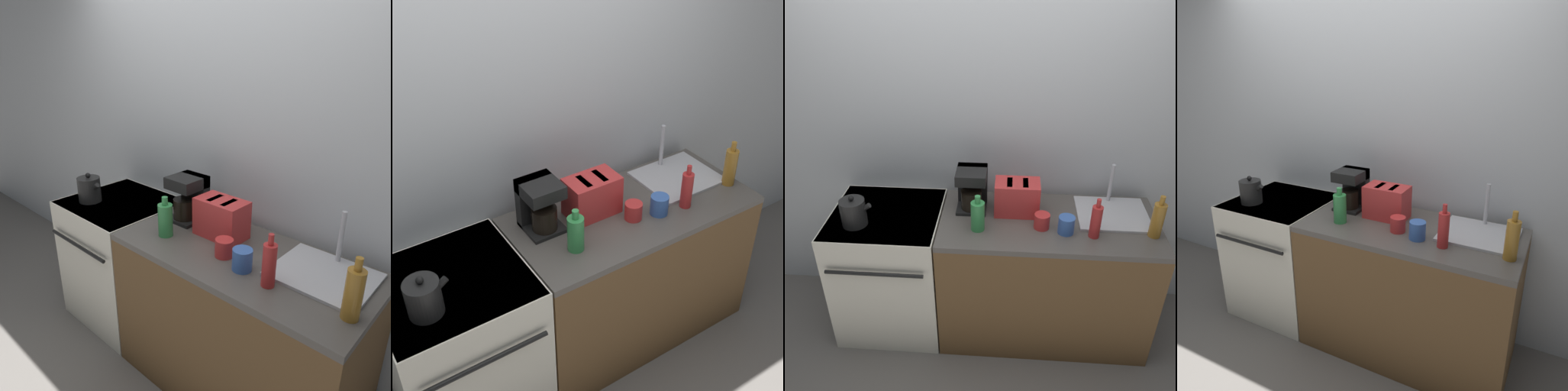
# 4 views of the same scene
# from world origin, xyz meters

# --- Properties ---
(ground_plane) EXTENTS (12.00, 12.00, 0.00)m
(ground_plane) POSITION_xyz_m (0.00, 0.00, 0.00)
(ground_plane) COLOR slate
(wall_back) EXTENTS (8.00, 0.05, 2.60)m
(wall_back) POSITION_xyz_m (0.00, 0.73, 1.30)
(wall_back) COLOR silver
(wall_back) RESTS_ON ground_plane
(stove) EXTENTS (0.71, 0.71, 0.91)m
(stove) POSITION_xyz_m (-0.56, 0.34, 0.47)
(stove) COLOR silver
(stove) RESTS_ON ground_plane
(counter_block) EXTENTS (1.37, 0.66, 0.91)m
(counter_block) POSITION_xyz_m (0.49, 0.33, 0.46)
(counter_block) COLOR brown
(counter_block) RESTS_ON ground_plane
(kettle) EXTENTS (0.19, 0.15, 0.20)m
(kettle) POSITION_xyz_m (-0.71, 0.20, 1.00)
(kettle) COLOR black
(kettle) RESTS_ON stove
(toaster) EXTENTS (0.28, 0.18, 0.22)m
(toaster) POSITION_xyz_m (0.28, 0.41, 1.02)
(toaster) COLOR red
(toaster) RESTS_ON counter_block
(coffee_maker) EXTENTS (0.19, 0.21, 0.28)m
(coffee_maker) POSITION_xyz_m (-0.01, 0.46, 1.06)
(coffee_maker) COLOR black
(coffee_maker) RESTS_ON counter_block
(sink_tray) EXTENTS (0.45, 0.39, 0.28)m
(sink_tray) POSITION_xyz_m (0.90, 0.43, 0.93)
(sink_tray) COLOR #B7B7BC
(sink_tray) RESTS_ON counter_block
(bottle_amber) EXTENTS (0.07, 0.07, 0.27)m
(bottle_amber) POSITION_xyz_m (1.10, 0.22, 1.03)
(bottle_amber) COLOR #9E6B23
(bottle_amber) RESTS_ON counter_block
(bottle_green) EXTENTS (0.08, 0.08, 0.23)m
(bottle_green) POSITION_xyz_m (0.05, 0.21, 1.01)
(bottle_green) COLOR #338C47
(bottle_green) RESTS_ON counter_block
(bottle_red) EXTENTS (0.06, 0.06, 0.26)m
(bottle_red) POSITION_xyz_m (0.74, 0.18, 1.02)
(bottle_red) COLOR #B72828
(bottle_red) RESTS_ON counter_block
(cup_red) EXTENTS (0.09, 0.09, 0.10)m
(cup_red) POSITION_xyz_m (0.44, 0.25, 0.96)
(cup_red) COLOR red
(cup_red) RESTS_ON counter_block
(cup_blue) EXTENTS (0.10, 0.10, 0.11)m
(cup_blue) POSITION_xyz_m (0.58, 0.21, 0.97)
(cup_blue) COLOR #3860B2
(cup_blue) RESTS_ON counter_block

